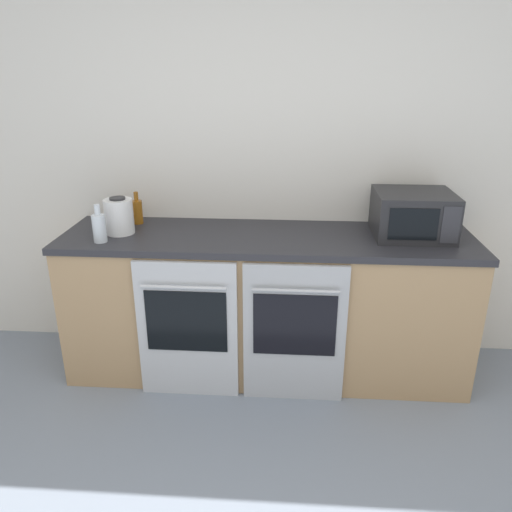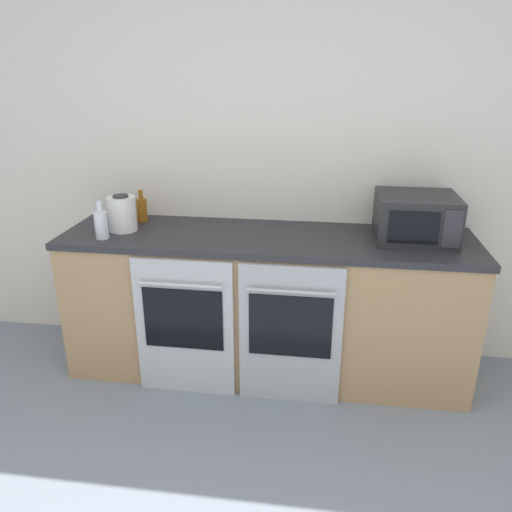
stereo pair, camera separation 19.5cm
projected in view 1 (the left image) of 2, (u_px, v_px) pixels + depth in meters
name	position (u px, v px, depth m)	size (l,w,h in m)	color
wall_back	(270.00, 159.00, 3.15)	(10.00, 0.06, 2.60)	silver
counter_back	(266.00, 303.00, 3.13)	(2.45, 0.66, 0.91)	tan
oven_left	(187.00, 330.00, 2.86)	(0.58, 0.06, 0.85)	#B7BABF
oven_right	(294.00, 334.00, 2.82)	(0.58, 0.06, 0.85)	#A8AAAF
microwave	(413.00, 214.00, 2.91)	(0.44, 0.40, 0.26)	#232326
bottle_clear	(99.00, 227.00, 2.83)	(0.08, 0.08, 0.22)	silver
bottle_amber	(137.00, 211.00, 3.16)	(0.07, 0.07, 0.20)	#8C5114
kettle	(119.00, 216.00, 2.97)	(0.17, 0.17, 0.22)	white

